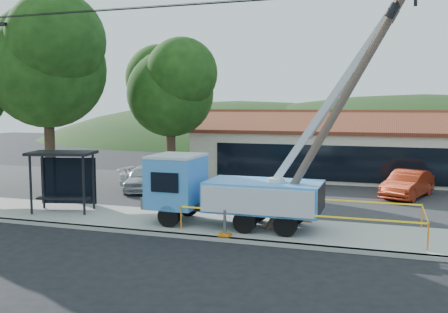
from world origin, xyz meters
name	(u,v)px	position (x,y,z in m)	size (l,w,h in m)	color
ground	(205,258)	(0.00, 0.00, 0.00)	(120.00, 120.00, 0.00)	black
curb	(225,239)	(0.00, 2.10, 0.07)	(60.00, 0.25, 0.15)	#9F9D95
sidewalk	(239,227)	(0.00, 4.00, 0.07)	(60.00, 4.00, 0.15)	#9F9D95
parking_lot	(280,194)	(0.00, 12.00, 0.05)	(60.00, 12.00, 0.10)	#28282B
strip_mall	(362,151)	(4.00, 19.98, 1.88)	(22.50, 8.53, 4.67)	beige
tree_west_near	(47,58)	(-12.00, 8.00, 7.52)	(7.56, 6.72, 10.80)	#332316
tree_lot	(170,85)	(-7.00, 13.00, 6.21)	(6.30, 5.60, 8.94)	#332316
hill_west	(239,139)	(-15.00, 55.00, 0.00)	(78.40, 56.00, 28.00)	#1A3212
hill_center	(422,143)	(10.00, 55.00, 0.00)	(89.60, 64.00, 32.00)	#1A3212
utility_truck	(229,188)	(-0.42, 3.98, 1.68)	(10.25, 3.77, 9.26)	black
leaning_pole	(341,102)	(3.93, 3.83, 5.10)	(5.17, 1.72, 9.16)	brown
bus_shelter	(64,167)	(-8.43, 4.27, 2.17)	(3.17, 2.39, 2.73)	black
caution_tape	(302,211)	(2.49, 4.34, 0.85)	(9.02, 3.30, 0.95)	orange
car_silver	(144,192)	(-7.64, 10.56, 0.00)	(1.73, 4.30, 1.47)	silver
car_red	(407,199)	(6.69, 12.88, 0.00)	(1.53, 4.39, 1.45)	#A92A10
car_white	(157,193)	(-6.86, 10.67, 0.00)	(1.80, 4.44, 1.29)	silver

